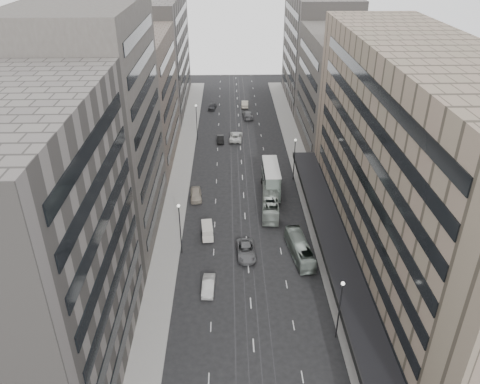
{
  "coord_description": "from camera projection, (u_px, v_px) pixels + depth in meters",
  "views": [
    {
      "loc": [
        -2.55,
        -44.24,
        41.65
      ],
      "look_at": [
        -0.9,
        19.21,
        6.15
      ],
      "focal_mm": 35.0,
      "sensor_mm": 36.0,
      "label": 1
    }
  ],
  "objects": [
    {
      "name": "lamp_right_near",
      "position": [
        340.0,
        304.0,
        52.31
      ],
      "size": [
        0.44,
        0.44,
        8.32
      ],
      "color": "#262628",
      "rests_on": "ground"
    },
    {
      "name": "bus_near",
      "position": [
        300.0,
        249.0,
        67.87
      ],
      "size": [
        3.43,
        9.84,
        2.68
      ],
      "primitive_type": "imported",
      "rotation": [
        0.0,
        0.0,
        3.27
      ],
      "color": "gray",
      "rests_on": "ground"
    },
    {
      "name": "sidewalk_left",
      "position": [
        181.0,
        174.0,
        91.4
      ],
      "size": [
        4.0,
        125.0,
        0.15
      ],
      "primitive_type": "cube",
      "color": "gray",
      "rests_on": "ground"
    },
    {
      "name": "sedan_1",
      "position": [
        208.0,
        286.0,
        61.67
      ],
      "size": [
        1.77,
        4.57,
        1.49
      ],
      "primitive_type": "imported",
      "rotation": [
        0.0,
        0.0,
        -0.04
      ],
      "color": "#B8B7B3",
      "rests_on": "ground"
    },
    {
      "name": "building_left_c",
      "position": [
        133.0,
        99.0,
        92.53
      ],
      "size": [
        15.0,
        28.0,
        25.0
      ],
      "primitive_type": "cube",
      "color": "#695D52",
      "rests_on": "ground"
    },
    {
      "name": "panel_van",
      "position": [
        207.0,
        231.0,
        72.04
      ],
      "size": [
        2.08,
        3.78,
        2.3
      ],
      "rotation": [
        0.0,
        0.0,
        0.09
      ],
      "color": "silver",
      "rests_on": "ground"
    },
    {
      "name": "lamp_left_far",
      "position": [
        196.0,
        118.0,
        104.21
      ],
      "size": [
        0.44,
        0.44,
        8.32
      ],
      "color": "#262628",
      "rests_on": "ground"
    },
    {
      "name": "department_store",
      "position": [
        419.0,
        172.0,
        59.16
      ],
      "size": [
        19.2,
        60.0,
        30.0
      ],
      "color": "#786A57",
      "rests_on": "ground"
    },
    {
      "name": "building_right_mid",
      "position": [
        342.0,
        91.0,
        98.99
      ],
      "size": [
        15.0,
        28.0,
        24.0
      ],
      "primitive_type": "cube",
      "color": "#48443F",
      "rests_on": "ground"
    },
    {
      "name": "bus_far",
      "position": [
        270.0,
        202.0,
        78.94
      ],
      "size": [
        3.52,
        11.48,
        3.15
      ],
      "primitive_type": "imported",
      "rotation": [
        0.0,
        0.0,
        3.06
      ],
      "color": "#96A198",
      "rests_on": "ground"
    },
    {
      "name": "sedan_2",
      "position": [
        246.0,
        251.0,
        68.32
      ],
      "size": [
        2.92,
        5.87,
        1.6
      ],
      "primitive_type": "imported",
      "rotation": [
        0.0,
        0.0,
        0.05
      ],
      "color": "slate",
      "rests_on": "ground"
    },
    {
      "name": "building_right_far",
      "position": [
        318.0,
        50.0,
        124.18
      ],
      "size": [
        15.0,
        32.0,
        28.0
      ],
      "primitive_type": "cube",
      "color": "#65605B",
      "rests_on": "ground"
    },
    {
      "name": "sedan_9",
      "position": [
        245.0,
        104.0,
        126.26
      ],
      "size": [
        1.99,
        5.22,
        1.7
      ],
      "primitive_type": "imported",
      "rotation": [
        0.0,
        0.0,
        3.1
      ],
      "color": "#AAA08D",
      "rests_on": "ground"
    },
    {
      "name": "building_left_a",
      "position": [
        30.0,
        253.0,
        44.2
      ],
      "size": [
        15.0,
        28.0,
        30.0
      ],
      "primitive_type": "cube",
      "color": "#65605B",
      "rests_on": "ground"
    },
    {
      "name": "pedestrian",
      "position": [
        371.0,
        383.0,
        48.15
      ],
      "size": [
        0.71,
        0.63,
        1.62
      ],
      "primitive_type": "imported",
      "rotation": [
        0.0,
        0.0,
        3.65
      ],
      "color": "black",
      "rests_on": "sidewalk_right"
    },
    {
      "name": "building_left_b",
      "position": [
        96.0,
        128.0,
        66.78
      ],
      "size": [
        15.0,
        26.0,
        34.0
      ],
      "primitive_type": "cube",
      "color": "#48443F",
      "rests_on": "ground"
    },
    {
      "name": "sedan_4",
      "position": [
        196.0,
        194.0,
        82.82
      ],
      "size": [
        2.36,
        5.1,
        1.69
      ],
      "primitive_type": "imported",
      "rotation": [
        0.0,
        0.0,
        0.07
      ],
      "color": "#AC9F8E",
      "rests_on": "ground"
    },
    {
      "name": "lamp_right_far",
      "position": [
        295.0,
        154.0,
        87.2
      ],
      "size": [
        0.44,
        0.44,
        8.32
      ],
      "color": "#262628",
      "rests_on": "ground"
    },
    {
      "name": "sedan_6",
      "position": [
        236.0,
        136.0,
        106.3
      ],
      "size": [
        3.22,
        6.18,
        1.66
      ],
      "primitive_type": "imported",
      "rotation": [
        0.0,
        0.0,
        3.06
      ],
      "color": "silver",
      "rests_on": "ground"
    },
    {
      "name": "double_decker",
      "position": [
        271.0,
        179.0,
        83.83
      ],
      "size": [
        2.98,
        9.63,
        5.27
      ],
      "rotation": [
        0.0,
        0.0,
        -0.0
      ],
      "color": "slate",
      "rests_on": "ground"
    },
    {
      "name": "sedan_8",
      "position": [
        212.0,
        106.0,
        124.69
      ],
      "size": [
        2.33,
        4.63,
        1.51
      ],
      "primitive_type": "imported",
      "rotation": [
        0.0,
        0.0,
        -0.12
      ],
      "color": "#272729",
      "rests_on": "ground"
    },
    {
      "name": "building_left_d",
      "position": [
        154.0,
        54.0,
        120.59
      ],
      "size": [
        15.0,
        38.0,
        28.0
      ],
      "primitive_type": "cube",
      "color": "#65605B",
      "rests_on": "ground"
    },
    {
      "name": "ground",
      "position": [
        251.0,
        309.0,
        58.99
      ],
      "size": [
        220.0,
        220.0,
        0.0
      ],
      "primitive_type": "plane",
      "color": "black",
      "rests_on": "ground"
    },
    {
      "name": "sedan_5",
      "position": [
        221.0,
        139.0,
        105.15
      ],
      "size": [
        1.57,
        4.25,
        1.39
      ],
      "primitive_type": "imported",
      "rotation": [
        0.0,
        0.0,
        0.02
      ],
      "color": "black",
      "rests_on": "ground"
    },
    {
      "name": "lamp_left_near",
      "position": [
        180.0,
        223.0,
        66.7
      ],
      "size": [
        0.44,
        0.44,
        8.32
      ],
      "color": "#262628",
      "rests_on": "ground"
    },
    {
      "name": "sedan_7",
      "position": [
        248.0,
        115.0,
        118.74
      ],
      "size": [
        2.86,
        5.97,
        1.68
      ],
      "primitive_type": "imported",
      "rotation": [
        0.0,
        0.0,
        3.23
      ],
      "color": "#555558",
      "rests_on": "ground"
    },
    {
      "name": "sidewalk_right",
      "position": [
        303.0,
        173.0,
        91.94
      ],
      "size": [
        4.0,
        125.0,
        0.15
      ],
      "primitive_type": "cube",
      "color": "gray",
      "rests_on": "ground"
    }
  ]
}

